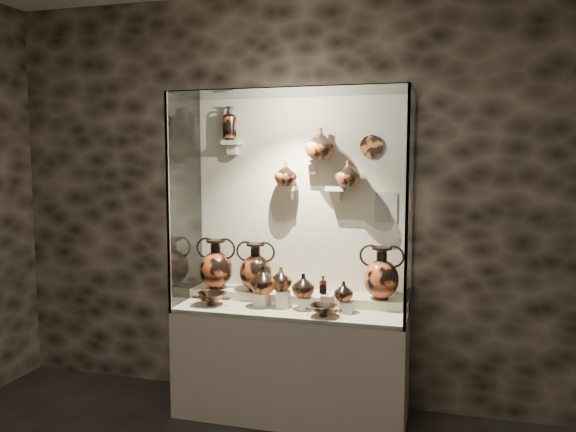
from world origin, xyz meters
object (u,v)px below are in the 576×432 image
object	(u,v)px
jug_a	(263,280)
kylix_right	(323,309)
amphora_left	(216,264)
amphora_mid	(256,267)
amphora_right	(382,273)
jug_c	(303,285)
jug_b	(281,279)
ovoid_vase_a	(286,174)
lekythos_small	(323,284)
lekythos_tall	(230,121)
kylix_left	(211,298)
ovoid_vase_b	(320,144)
jug_e	(344,291)
ovoid_vase_c	(348,174)

from	to	relation	value
jug_a	kylix_right	distance (m)	0.52
amphora_left	amphora_mid	bearing A→B (deg)	-23.02
amphora_right	kylix_right	size ratio (longest dim) A/B	1.57
amphora_left	amphora_mid	size ratio (longest dim) A/B	1.04
jug_c	amphora_mid	bearing A→B (deg)	167.03
jug_b	ovoid_vase_a	world-z (taller)	ovoid_vase_a
amphora_mid	lekythos_small	xyz separation A→B (m)	(0.57, -0.17, -0.06)
ovoid_vase_a	lekythos_tall	bearing A→B (deg)	161.39
amphora_mid	lekythos_tall	size ratio (longest dim) A/B	1.27
kylix_left	ovoid_vase_a	size ratio (longest dim) A/B	1.57
amphora_right	jug_b	distance (m)	0.74
amphora_mid	kylix_left	world-z (taller)	amphora_mid
amphora_right	kylix_right	distance (m)	0.53
amphora_left	ovoid_vase_b	size ratio (longest dim) A/B	1.67
amphora_right	jug_e	xyz separation A→B (m)	(-0.25, -0.17, -0.11)
jug_b	ovoid_vase_c	distance (m)	0.92
jug_e	kylix_right	size ratio (longest dim) A/B	0.58
amphora_right	ovoid_vase_a	size ratio (longest dim) A/B	2.14
jug_c	ovoid_vase_b	xyz separation A→B (m)	(0.07, 0.22, 1.03)
jug_c	lekythos_small	xyz separation A→B (m)	(0.14, 0.01, 0.02)
ovoid_vase_b	amphora_left	bearing A→B (deg)	173.33
amphora_mid	amphora_right	size ratio (longest dim) A/B	0.97
amphora_left	ovoid_vase_a	bearing A→B (deg)	-16.94
jug_e	ovoid_vase_a	xyz separation A→B (m)	(-0.50, 0.24, 0.83)
ovoid_vase_a	ovoid_vase_c	xyz separation A→B (m)	(0.48, -0.00, 0.01)
ovoid_vase_a	amphora_mid	bearing A→B (deg)	-179.42
amphora_left	jug_b	world-z (taller)	amphora_left
jug_e	lekythos_small	xyz separation A→B (m)	(-0.15, 0.01, 0.04)
jug_e	lekythos_small	world-z (taller)	lekythos_small
jug_b	ovoid_vase_a	size ratio (longest dim) A/B	0.94
jug_c	lekythos_tall	world-z (taller)	lekythos_tall
lekythos_small	ovoid_vase_a	xyz separation A→B (m)	(-0.35, 0.24, 0.78)
jug_a	ovoid_vase_a	size ratio (longest dim) A/B	1.12
amphora_right	kylix_left	bearing A→B (deg)	-173.27
jug_e	amphora_left	bearing A→B (deg)	-164.47
jug_e	ovoid_vase_b	world-z (taller)	ovoid_vase_b
ovoid_vase_c	jug_c	bearing A→B (deg)	-149.78
jug_a	kylix_left	distance (m)	0.42
jug_b	ovoid_vase_b	world-z (taller)	ovoid_vase_b
kylix_left	amphora_left	bearing A→B (deg)	116.20
jug_a	jug_c	bearing A→B (deg)	18.28
amphora_left	ovoid_vase_a	world-z (taller)	ovoid_vase_a
jug_a	jug_e	world-z (taller)	jug_a
amphora_right	jug_a	size ratio (longest dim) A/B	1.91
amphora_left	amphora_right	xyz separation A→B (m)	(1.30, 0.00, -0.00)
lekythos_small	ovoid_vase_c	world-z (taller)	ovoid_vase_c
lekythos_small	ovoid_vase_a	distance (m)	0.89
lekythos_small	ovoid_vase_c	xyz separation A→B (m)	(0.13, 0.23, 0.79)
jug_c	ovoid_vase_b	bearing A→B (deg)	81.90
lekythos_tall	ovoid_vase_b	size ratio (longest dim) A/B	1.26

